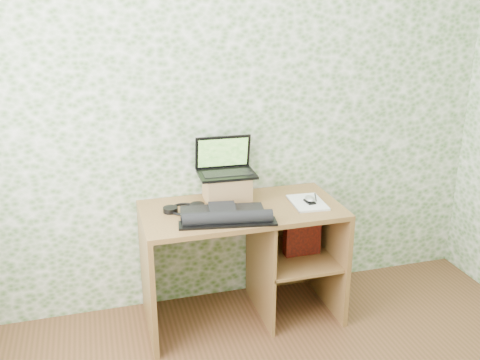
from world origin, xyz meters
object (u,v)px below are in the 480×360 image
object	(u,v)px
desk	(252,245)
notepad	(307,203)
keyboard	(225,215)
laptop	(225,165)
riser	(227,188)

from	to	relation	value
desk	notepad	xyz separation A→B (m)	(0.33, -0.07, 0.28)
desk	keyboard	distance (m)	0.40
desk	laptop	bearing A→B (deg)	130.96
laptop	keyboard	world-z (taller)	laptop
riser	laptop	xyz separation A→B (m)	(0.00, 0.04, 0.14)
riser	notepad	world-z (taller)	riser
laptop	notepad	bearing A→B (deg)	-23.71
laptop	keyboard	bearing A→B (deg)	-103.09
riser	laptop	bearing A→B (deg)	90.00
desk	notepad	bearing A→B (deg)	-12.18
notepad	laptop	bearing A→B (deg)	157.71
riser	keyboard	distance (m)	0.30
keyboard	laptop	bearing A→B (deg)	83.84
riser	keyboard	size ratio (longest dim) A/B	0.49
keyboard	notepad	world-z (taller)	keyboard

